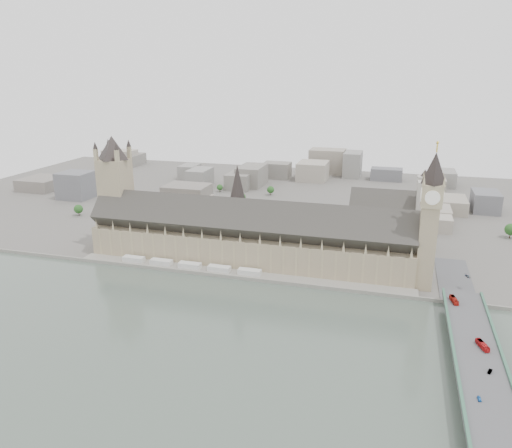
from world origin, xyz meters
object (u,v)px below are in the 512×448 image
(victoria_tower, at_px, (116,187))
(red_bus_north, at_px, (454,300))
(red_bus_south, at_px, (482,345))
(westminster_bridge, at_px, (475,355))
(car_approach, at_px, (468,276))
(palace_of_westminster, at_px, (247,237))
(car_blue, at_px, (479,399))
(car_silver, at_px, (490,371))
(westminster_abbey, at_px, (390,220))
(elizabeth_tower, at_px, (430,212))

(victoria_tower, height_order, red_bus_north, victoria_tower)
(victoria_tower, bearing_deg, red_bus_south, -21.67)
(westminster_bridge, distance_m, car_approach, 100.59)
(palace_of_westminster, xyz_separation_m, car_blue, (157.56, -156.07, -11.81))
(car_silver, height_order, car_approach, car_approach)
(red_bus_south, distance_m, car_silver, 23.77)
(car_silver, bearing_deg, westminster_abbey, 126.40)
(palace_of_westminster, height_order, red_bus_south, palace_of_westminster)
(red_bus_north, bearing_deg, westminster_bridge, -95.22)
(red_bus_south, bearing_deg, victoria_tower, 139.03)
(palace_of_westminster, bearing_deg, westminster_abbey, 34.17)
(elizabeth_tower, relative_size, red_bus_south, 9.30)
(victoria_tower, relative_size, red_bus_south, 8.65)
(westminster_abbey, distance_m, red_bus_south, 191.34)
(elizabeth_tower, relative_size, westminster_abbey, 1.58)
(palace_of_westminster, bearing_deg, elizabeth_tower, -4.85)
(car_blue, bearing_deg, red_bus_north, 88.54)
(westminster_bridge, bearing_deg, car_blue, -95.19)
(westminster_abbey, bearing_deg, car_approach, -55.10)
(westminster_abbey, bearing_deg, car_silver, -75.23)
(westminster_abbey, relative_size, red_bus_south, 5.88)
(westminster_bridge, height_order, car_approach, car_approach)
(westminster_bridge, distance_m, red_bus_north, 54.95)
(palace_of_westminster, distance_m, car_approach, 168.88)
(elizabeth_tower, height_order, red_bus_north, elizabeth_tower)
(elizabeth_tower, relative_size, red_bus_north, 9.19)
(westminster_bridge, relative_size, car_approach, 63.87)
(elizabeth_tower, distance_m, red_bus_north, 64.37)
(red_bus_south, height_order, car_approach, red_bus_south)
(westminster_bridge, height_order, red_bus_north, red_bus_north)
(victoria_tower, distance_m, westminster_abbey, 244.79)
(palace_of_westminster, height_order, red_bus_north, palace_of_westminster)
(red_bus_north, distance_m, car_blue, 103.01)
(westminster_abbey, height_order, car_blue, westminster_abbey)
(westminster_bridge, relative_size, red_bus_north, 27.77)
(elizabeth_tower, bearing_deg, car_silver, -77.10)
(westminster_bridge, bearing_deg, car_approach, 86.38)
(car_approach, bearing_deg, westminster_abbey, 100.00)
(car_silver, bearing_deg, red_bus_south, 112.65)
(red_bus_south, bearing_deg, elizabeth_tower, 86.41)
(palace_of_westminster, distance_m, victoria_tower, 126.41)
(red_bus_north, height_order, car_approach, red_bus_north)
(elizabeth_tower, height_order, westminster_abbey, elizabeth_tower)
(westminster_abbey, distance_m, red_bus_north, 136.45)
(car_silver, bearing_deg, elizabeth_tower, 124.53)
(victoria_tower, height_order, westminster_bridge, victoria_tower)
(car_blue, distance_m, car_approach, 149.48)
(victoria_tower, relative_size, car_approach, 19.65)
(elizabeth_tower, height_order, car_silver, elizabeth_tower)
(red_bus_north, bearing_deg, car_silver, -94.93)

